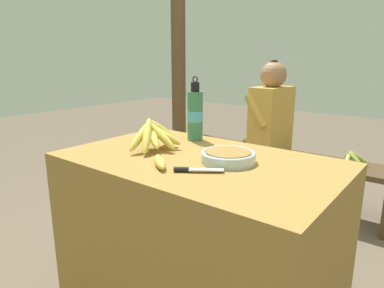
{
  "coord_description": "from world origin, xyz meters",
  "views": [
    {
      "loc": [
        0.83,
        -1.1,
        1.11
      ],
      "look_at": [
        -0.07,
        0.05,
        0.74
      ],
      "focal_mm": 32.0,
      "sensor_mm": 36.0,
      "label": 1
    }
  ],
  "objects_px": {
    "banana_bunch_green": "(353,158)",
    "support_post_near": "(178,30)",
    "knife": "(191,170)",
    "serving_bowl": "(228,156)",
    "banana_bunch_ripe": "(156,134)",
    "seated_vendor": "(266,123)",
    "loose_banana_front": "(160,162)",
    "water_bottle": "(195,115)",
    "wooden_bench": "(281,161)"
  },
  "relations": [
    {
      "from": "banana_bunch_green",
      "to": "support_post_near",
      "type": "bearing_deg",
      "value": 170.33
    },
    {
      "from": "serving_bowl",
      "to": "support_post_near",
      "type": "xyz_separation_m",
      "value": [
        -1.6,
        1.58,
        0.65
      ]
    },
    {
      "from": "banana_bunch_ripe",
      "to": "water_bottle",
      "type": "relative_size",
      "value": 1.01
    },
    {
      "from": "wooden_bench",
      "to": "banana_bunch_green",
      "type": "xyz_separation_m",
      "value": [
        0.51,
        0.0,
        0.12
      ]
    },
    {
      "from": "water_bottle",
      "to": "wooden_bench",
      "type": "bearing_deg",
      "value": 88.51
    },
    {
      "from": "knife",
      "to": "support_post_near",
      "type": "height_order",
      "value": "support_post_near"
    },
    {
      "from": "banana_bunch_green",
      "to": "support_post_near",
      "type": "relative_size",
      "value": 0.1
    },
    {
      "from": "banana_bunch_green",
      "to": "loose_banana_front",
      "type": "bearing_deg",
      "value": -104.09
    },
    {
      "from": "knife",
      "to": "support_post_near",
      "type": "relative_size",
      "value": 0.06
    },
    {
      "from": "knife",
      "to": "support_post_near",
      "type": "bearing_deg",
      "value": 95.35
    },
    {
      "from": "banana_bunch_ripe",
      "to": "seated_vendor",
      "type": "xyz_separation_m",
      "value": [
        -0.08,
        1.28,
        -0.15
      ]
    },
    {
      "from": "seated_vendor",
      "to": "support_post_near",
      "type": "height_order",
      "value": "support_post_near"
    },
    {
      "from": "wooden_bench",
      "to": "banana_bunch_green",
      "type": "height_order",
      "value": "banana_bunch_green"
    },
    {
      "from": "wooden_bench",
      "to": "banana_bunch_ripe",
      "type": "bearing_deg",
      "value": -92.22
    },
    {
      "from": "banana_bunch_ripe",
      "to": "support_post_near",
      "type": "distance_m",
      "value": 2.12
    },
    {
      "from": "loose_banana_front",
      "to": "banana_bunch_green",
      "type": "relative_size",
      "value": 0.59
    },
    {
      "from": "knife",
      "to": "banana_bunch_green",
      "type": "relative_size",
      "value": 0.62
    },
    {
      "from": "serving_bowl",
      "to": "loose_banana_front",
      "type": "xyz_separation_m",
      "value": [
        -0.18,
        -0.21,
        -0.01
      ]
    },
    {
      "from": "water_bottle",
      "to": "seated_vendor",
      "type": "relative_size",
      "value": 0.29
    },
    {
      "from": "wooden_bench",
      "to": "banana_bunch_green",
      "type": "relative_size",
      "value": 6.64
    },
    {
      "from": "banana_bunch_ripe",
      "to": "support_post_near",
      "type": "relative_size",
      "value": 0.12
    },
    {
      "from": "knife",
      "to": "seated_vendor",
      "type": "bearing_deg",
      "value": 69.72
    },
    {
      "from": "seated_vendor",
      "to": "serving_bowl",
      "type": "bearing_deg",
      "value": 114.52
    },
    {
      "from": "wooden_bench",
      "to": "support_post_near",
      "type": "height_order",
      "value": "support_post_near"
    },
    {
      "from": "water_bottle",
      "to": "knife",
      "type": "relative_size",
      "value": 1.97
    },
    {
      "from": "seated_vendor",
      "to": "water_bottle",
      "type": "bearing_deg",
      "value": 100.61
    },
    {
      "from": "water_bottle",
      "to": "support_post_near",
      "type": "relative_size",
      "value": 0.12
    },
    {
      "from": "water_bottle",
      "to": "seated_vendor",
      "type": "bearing_deg",
      "value": 95.68
    },
    {
      "from": "serving_bowl",
      "to": "knife",
      "type": "bearing_deg",
      "value": -101.84
    },
    {
      "from": "seated_vendor",
      "to": "loose_banana_front",
      "type": "bearing_deg",
      "value": 105.21
    },
    {
      "from": "knife",
      "to": "serving_bowl",
      "type": "bearing_deg",
      "value": 42.2
    },
    {
      "from": "serving_bowl",
      "to": "knife",
      "type": "xyz_separation_m",
      "value": [
        -0.04,
        -0.19,
        -0.02
      ]
    },
    {
      "from": "banana_bunch_ripe",
      "to": "loose_banana_front",
      "type": "relative_size",
      "value": 2.11
    },
    {
      "from": "loose_banana_front",
      "to": "seated_vendor",
      "type": "distance_m",
      "value": 1.48
    },
    {
      "from": "loose_banana_front",
      "to": "knife",
      "type": "height_order",
      "value": "loose_banana_front"
    },
    {
      "from": "loose_banana_front",
      "to": "knife",
      "type": "relative_size",
      "value": 0.94
    },
    {
      "from": "banana_bunch_ripe",
      "to": "support_post_near",
      "type": "height_order",
      "value": "support_post_near"
    },
    {
      "from": "banana_bunch_green",
      "to": "serving_bowl",
      "type": "bearing_deg",
      "value": -98.64
    },
    {
      "from": "banana_bunch_ripe",
      "to": "serving_bowl",
      "type": "bearing_deg",
      "value": 5.92
    },
    {
      "from": "loose_banana_front",
      "to": "banana_bunch_green",
      "type": "distance_m",
      "value": 1.55
    },
    {
      "from": "banana_bunch_ripe",
      "to": "serving_bowl",
      "type": "distance_m",
      "value": 0.37
    },
    {
      "from": "water_bottle",
      "to": "loose_banana_front",
      "type": "height_order",
      "value": "water_bottle"
    },
    {
      "from": "serving_bowl",
      "to": "wooden_bench",
      "type": "relative_size",
      "value": 0.13
    },
    {
      "from": "banana_bunch_ripe",
      "to": "water_bottle",
      "type": "xyz_separation_m",
      "value": [
        0.02,
        0.26,
        0.06
      ]
    },
    {
      "from": "knife",
      "to": "seated_vendor",
      "type": "height_order",
      "value": "seated_vendor"
    },
    {
      "from": "banana_bunch_ripe",
      "to": "support_post_near",
      "type": "xyz_separation_m",
      "value": [
        -1.23,
        1.62,
        0.6
      ]
    },
    {
      "from": "loose_banana_front",
      "to": "banana_bunch_green",
      "type": "xyz_separation_m",
      "value": [
        0.37,
        1.48,
        -0.26
      ]
    },
    {
      "from": "water_bottle",
      "to": "serving_bowl",
      "type": "bearing_deg",
      "value": -33.39
    },
    {
      "from": "water_bottle",
      "to": "banana_bunch_green",
      "type": "relative_size",
      "value": 1.23
    },
    {
      "from": "loose_banana_front",
      "to": "support_post_near",
      "type": "xyz_separation_m",
      "value": [
        -1.42,
        1.79,
        0.66
      ]
    }
  ]
}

